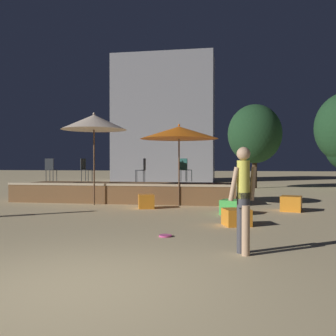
{
  "coord_description": "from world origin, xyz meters",
  "views": [
    {
      "loc": [
        1.86,
        -4.1,
        1.49
      ],
      "look_at": [
        0.0,
        6.95,
        1.31
      ],
      "focal_mm": 40.0,
      "sensor_mm": 36.0,
      "label": 1
    }
  ],
  "objects_px": {
    "patio_umbrella_0": "(94,122)",
    "cube_seat_3": "(236,217)",
    "patio_umbrella_1": "(179,133)",
    "cube_seat_1": "(146,201)",
    "person_1": "(243,196)",
    "bistro_chair_2": "(142,168)",
    "bistro_chair_0": "(185,168)",
    "bistro_chair_1": "(85,167)",
    "cube_seat_2": "(291,204)",
    "frisbee_disc": "(165,236)",
    "bistro_chair_3": "(50,168)",
    "background_tree_1": "(255,134)",
    "cube_seat_0": "(232,207)"
  },
  "relations": [
    {
      "from": "person_1",
      "to": "bistro_chair_0",
      "type": "relative_size",
      "value": 1.92
    },
    {
      "from": "cube_seat_2",
      "to": "cube_seat_3",
      "type": "height_order",
      "value": "cube_seat_2"
    },
    {
      "from": "cube_seat_2",
      "to": "bistro_chair_2",
      "type": "bearing_deg",
      "value": 157.94
    },
    {
      "from": "bistro_chair_1",
      "to": "background_tree_1",
      "type": "height_order",
      "value": "background_tree_1"
    },
    {
      "from": "patio_umbrella_0",
      "to": "patio_umbrella_1",
      "type": "bearing_deg",
      "value": 4.29
    },
    {
      "from": "bistro_chair_3",
      "to": "cube_seat_0",
      "type": "bearing_deg",
      "value": 158.59
    },
    {
      "from": "patio_umbrella_1",
      "to": "background_tree_1",
      "type": "height_order",
      "value": "background_tree_1"
    },
    {
      "from": "person_1",
      "to": "background_tree_1",
      "type": "distance_m",
      "value": 16.05
    },
    {
      "from": "cube_seat_0",
      "to": "bistro_chair_1",
      "type": "bearing_deg",
      "value": 150.52
    },
    {
      "from": "person_1",
      "to": "frisbee_disc",
      "type": "distance_m",
      "value": 2.12
    },
    {
      "from": "patio_umbrella_1",
      "to": "cube_seat_1",
      "type": "xyz_separation_m",
      "value": [
        -0.94,
        -0.92,
        -2.27
      ]
    },
    {
      "from": "person_1",
      "to": "bistro_chair_2",
      "type": "bearing_deg",
      "value": -1.45
    },
    {
      "from": "cube_seat_3",
      "to": "cube_seat_0",
      "type": "bearing_deg",
      "value": 92.72
    },
    {
      "from": "patio_umbrella_0",
      "to": "cube_seat_3",
      "type": "relative_size",
      "value": 4.43
    },
    {
      "from": "bistro_chair_1",
      "to": "bistro_chair_3",
      "type": "distance_m",
      "value": 1.36
    },
    {
      "from": "cube_seat_1",
      "to": "bistro_chair_2",
      "type": "distance_m",
      "value": 2.47
    },
    {
      "from": "bistro_chair_1",
      "to": "bistro_chair_2",
      "type": "height_order",
      "value": "same"
    },
    {
      "from": "cube_seat_0",
      "to": "cube_seat_3",
      "type": "bearing_deg",
      "value": -87.28
    },
    {
      "from": "cube_seat_2",
      "to": "cube_seat_3",
      "type": "xyz_separation_m",
      "value": [
        -1.68,
        -2.89,
        -0.03
      ]
    },
    {
      "from": "cube_seat_0",
      "to": "bistro_chair_2",
      "type": "xyz_separation_m",
      "value": [
        -3.36,
        3.05,
        1.07
      ]
    },
    {
      "from": "bistro_chair_0",
      "to": "bistro_chair_3",
      "type": "relative_size",
      "value": 1.0
    },
    {
      "from": "bistro_chair_0",
      "to": "bistro_chair_3",
      "type": "bearing_deg",
      "value": 39.99
    },
    {
      "from": "cube_seat_3",
      "to": "bistro_chair_0",
      "type": "bearing_deg",
      "value": 108.81
    },
    {
      "from": "cube_seat_1",
      "to": "cube_seat_2",
      "type": "xyz_separation_m",
      "value": [
        4.49,
        0.06,
        0.01
      ]
    },
    {
      "from": "bistro_chair_1",
      "to": "patio_umbrella_0",
      "type": "bearing_deg",
      "value": -139.14
    },
    {
      "from": "cube_seat_0",
      "to": "frisbee_disc",
      "type": "bearing_deg",
      "value": -110.9
    },
    {
      "from": "cube_seat_2",
      "to": "frisbee_disc",
      "type": "height_order",
      "value": "cube_seat_2"
    },
    {
      "from": "cube_seat_3",
      "to": "bistro_chair_1",
      "type": "bearing_deg",
      "value": 138.52
    },
    {
      "from": "patio_umbrella_1",
      "to": "cube_seat_1",
      "type": "relative_size",
      "value": 4.54
    },
    {
      "from": "bistro_chair_2",
      "to": "background_tree_1",
      "type": "height_order",
      "value": "background_tree_1"
    },
    {
      "from": "bistro_chair_2",
      "to": "frisbee_disc",
      "type": "height_order",
      "value": "bistro_chair_2"
    },
    {
      "from": "patio_umbrella_1",
      "to": "cube_seat_3",
      "type": "bearing_deg",
      "value": -63.36
    },
    {
      "from": "bistro_chair_3",
      "to": "frisbee_disc",
      "type": "relative_size",
      "value": 3.48
    },
    {
      "from": "patio_umbrella_1",
      "to": "bistro_chair_0",
      "type": "bearing_deg",
      "value": 90.69
    },
    {
      "from": "cube_seat_1",
      "to": "bistro_chair_3",
      "type": "relative_size",
      "value": 0.68
    },
    {
      "from": "cube_seat_0",
      "to": "cube_seat_3",
      "type": "xyz_separation_m",
      "value": [
        0.09,
        -1.92,
        -0.01
      ]
    },
    {
      "from": "patio_umbrella_0",
      "to": "person_1",
      "type": "relative_size",
      "value": 1.86
    },
    {
      "from": "cube_seat_1",
      "to": "frisbee_disc",
      "type": "distance_m",
      "value": 4.61
    },
    {
      "from": "bistro_chair_1",
      "to": "bistro_chair_0",
      "type": "bearing_deg",
      "value": -74.69
    },
    {
      "from": "patio_umbrella_1",
      "to": "person_1",
      "type": "height_order",
      "value": "patio_umbrella_1"
    },
    {
      "from": "person_1",
      "to": "bistro_chair_3",
      "type": "relative_size",
      "value": 1.92
    },
    {
      "from": "bistro_chair_1",
      "to": "bistro_chair_3",
      "type": "xyz_separation_m",
      "value": [
        -1.33,
        -0.27,
        0.0
      ]
    },
    {
      "from": "patio_umbrella_1",
      "to": "bistro_chair_3",
      "type": "relative_size",
      "value": 3.1
    },
    {
      "from": "patio_umbrella_1",
      "to": "person_1",
      "type": "xyz_separation_m",
      "value": [
        1.95,
        -6.52,
        -1.55
      ]
    },
    {
      "from": "cube_seat_2",
      "to": "cube_seat_3",
      "type": "relative_size",
      "value": 0.99
    },
    {
      "from": "bistro_chair_1",
      "to": "frisbee_disc",
      "type": "xyz_separation_m",
      "value": [
        4.43,
        -6.73,
        -1.26
      ]
    },
    {
      "from": "bistro_chair_1",
      "to": "cube_seat_1",
      "type": "bearing_deg",
      "value": -118.38
    },
    {
      "from": "bistro_chair_1",
      "to": "bistro_chair_3",
      "type": "bearing_deg",
      "value": 110.66
    },
    {
      "from": "patio_umbrella_0",
      "to": "bistro_chair_1",
      "type": "relative_size",
      "value": 3.58
    },
    {
      "from": "cube_seat_1",
      "to": "cube_seat_2",
      "type": "relative_size",
      "value": 0.85
    }
  ]
}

